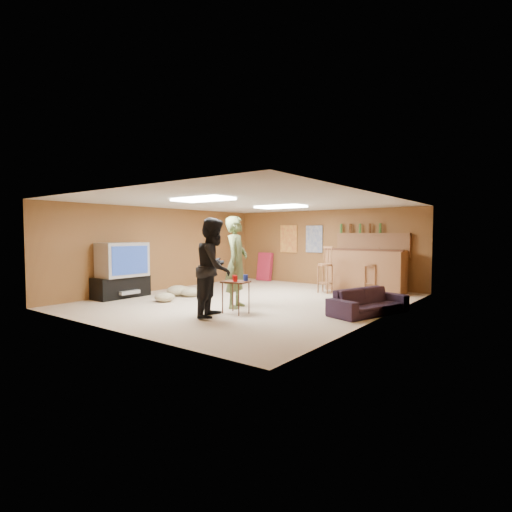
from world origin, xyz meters
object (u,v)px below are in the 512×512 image
Objects in this scene: tray_table at (236,297)px; sofa at (369,302)px; bar_counter at (365,270)px; person_black at (214,267)px; person_olive at (236,262)px; tv_body at (122,260)px.

sofa is at bearing 35.36° from tray_table.
bar_counter is 3.24× the size of tray_table.
person_black reaches higher than sofa.
person_olive is at bearing -10.14° from person_black.
sofa is (2.18, 1.87, -0.66)m from person_black.
person_black is at bearing -4.40° from tv_body.
tv_body is 0.55× the size of bar_counter.
bar_counter is at bearing 47.00° from tv_body.
tray_table is (-0.83, -4.26, -0.24)m from bar_counter.
person_olive reaches higher than bar_counter.
bar_counter is 3.08m from sofa.
tray_table is (-2.03, -1.44, 0.07)m from sofa.
bar_counter is 3.99m from person_olive.
person_black is (-0.98, -4.69, 0.35)m from bar_counter.
sofa is (5.35, 1.63, -0.66)m from tv_body.
person_olive reaches higher than tv_body.
tv_body is 0.67× the size of sofa.
bar_counter is at bearing -36.55° from person_black.
tv_body is 3.38m from tray_table.
person_olive reaches higher than tray_table.
person_olive is 1.14× the size of sofa.
person_olive is 0.88m from tray_table.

